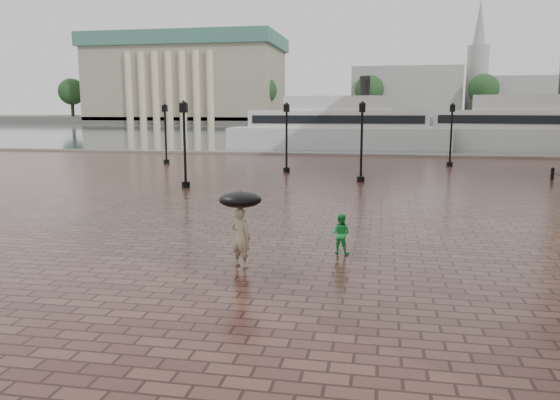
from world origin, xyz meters
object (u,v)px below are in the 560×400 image
object	(u,v)px
child_pedestrian	(341,234)
ferry_far	(531,128)
ferry_near	(338,127)
adult_pedestrian	(241,237)
street_lamps	(292,137)

from	to	relation	value
child_pedestrian	ferry_far	bearing A→B (deg)	-94.93
ferry_near	ferry_far	size ratio (longest dim) A/B	0.97
adult_pedestrian	ferry_near	world-z (taller)	ferry_near
ferry_near	ferry_far	distance (m)	19.14
child_pedestrian	adult_pedestrian	bearing A→B (deg)	51.34
street_lamps	ferry_near	bearing A→B (deg)	87.34
child_pedestrian	ferry_near	bearing A→B (deg)	-70.32
ferry_near	child_pedestrian	bearing A→B (deg)	-87.57
street_lamps	adult_pedestrian	distance (m)	21.57
child_pedestrian	ferry_near	xyz separation A→B (m)	(-3.62, 42.53, 1.66)
street_lamps	child_pedestrian	xyz separation A→B (m)	(4.69, -19.58, -1.75)
child_pedestrian	ferry_far	distance (m)	45.92
street_lamps	ferry_far	xyz separation A→B (m)	(20.19, 23.61, -0.07)
adult_pedestrian	child_pedestrian	distance (m)	3.05
adult_pedestrian	ferry_far	distance (m)	48.47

